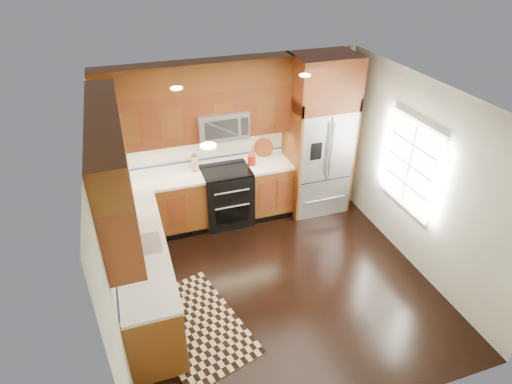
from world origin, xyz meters
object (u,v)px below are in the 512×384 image
object	(u,v)px
knife_block	(195,163)
rug	(197,325)
refrigerator	(319,137)
range	(227,196)
utensil_crock	(252,158)

from	to	relation	value
knife_block	rug	bearing A→B (deg)	-102.97
refrigerator	rug	bearing A→B (deg)	-141.35
range	rug	distance (m)	2.30
rug	utensil_crock	size ratio (longest dim) A/B	4.40
range	knife_block	bearing A→B (deg)	158.07
refrigerator	utensil_crock	distance (m)	1.14
range	utensil_crock	world-z (taller)	utensil_crock
rug	refrigerator	bearing A→B (deg)	23.56
range	refrigerator	bearing A→B (deg)	-1.40
range	rug	size ratio (longest dim) A/B	0.59
rug	utensil_crock	bearing A→B (deg)	41.13
rug	range	bearing A→B (deg)	49.91
range	utensil_crock	bearing A→B (deg)	5.26
rug	utensil_crock	xyz separation A→B (m)	(1.39, 2.08, 1.06)
refrigerator	rug	xyz separation A→B (m)	(-2.50, -2.00, -1.30)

